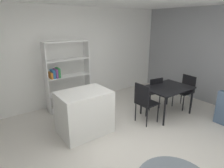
{
  "coord_description": "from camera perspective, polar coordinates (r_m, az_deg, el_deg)",
  "views": [
    {
      "loc": [
        -2.24,
        -2.41,
        2.27
      ],
      "look_at": [
        0.05,
        0.73,
        1.02
      ],
      "focal_mm": 30.93,
      "sensor_mm": 36.0,
      "label": 1
    }
  ],
  "objects": [
    {
      "name": "dining_table",
      "position": [
        5.02,
        16.04,
        -1.63
      ],
      "size": [
        1.16,
        0.86,
        0.73
      ],
      "color": "black",
      "rests_on": "ground_plane"
    },
    {
      "name": "right_partition_gray",
      "position": [
        6.01,
        29.76,
        6.67
      ],
      "size": [
        0.06,
        5.35,
        2.7
      ],
      "primitive_type": "cube",
      "color": "gray",
      "rests_on": "ground_plane"
    },
    {
      "name": "open_bookshelf",
      "position": [
        5.23,
        -13.41,
        2.44
      ],
      "size": [
        1.18,
        0.32,
        1.82
      ],
      "color": "white",
      "rests_on": "ground_plane"
    },
    {
      "name": "dining_chair_island_side",
      "position": [
        4.47,
        9.55,
        -4.75
      ],
      "size": [
        0.44,
        0.43,
        0.96
      ],
      "rotation": [
        0.0,
        0.0,
        1.59
      ],
      "color": "black",
      "rests_on": "ground_plane"
    },
    {
      "name": "kitchen_island",
      "position": [
        4.15,
        -8.14,
        -8.29
      ],
      "size": [
        1.05,
        0.76,
        0.92
      ],
      "primitive_type": "cube",
      "color": "silver",
      "rests_on": "ground_plane"
    },
    {
      "name": "back_partition",
      "position": [
        5.61,
        -12.16,
        7.96
      ],
      "size": [
        6.43,
        0.06,
        2.7
      ],
      "primitive_type": "cube",
      "color": "white",
      "rests_on": "ground_plane"
    },
    {
      "name": "dining_chair_far",
      "position": [
        5.32,
        11.99,
        -1.72
      ],
      "size": [
        0.47,
        0.51,
        0.88
      ],
      "rotation": [
        0.0,
        0.0,
        3.0
      ],
      "color": "black",
      "rests_on": "ground_plane"
    },
    {
      "name": "dining_chair_window_side",
      "position": [
        5.68,
        20.96,
        -1.28
      ],
      "size": [
        0.45,
        0.44,
        0.89
      ],
      "rotation": [
        0.0,
        0.0,
        -1.63
      ],
      "color": "black",
      "rests_on": "ground_plane"
    },
    {
      "name": "ground_plane",
      "position": [
        4.0,
        5.8,
        -16.89
      ],
      "size": [
        8.84,
        8.84,
        0.0
      ],
      "primitive_type": "plane",
      "color": "beige"
    }
  ]
}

